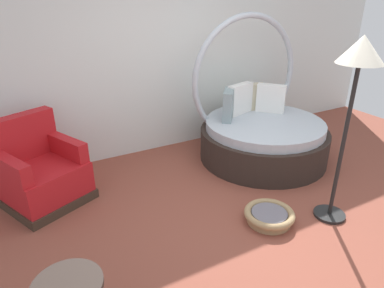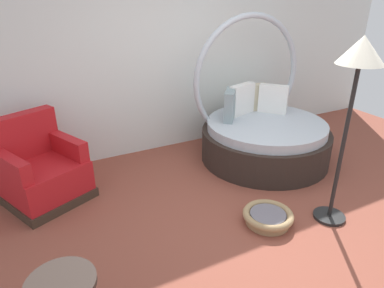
{
  "view_description": "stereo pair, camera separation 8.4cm",
  "coord_description": "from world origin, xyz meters",
  "px_view_note": "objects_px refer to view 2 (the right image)",
  "views": [
    {
      "loc": [
        -1.93,
        -2.23,
        2.16
      ],
      "look_at": [
        -0.21,
        0.9,
        0.55
      ],
      "focal_mm": 32.11,
      "sensor_mm": 36.0,
      "label": 1
    },
    {
      "loc": [
        -1.85,
        -2.27,
        2.16
      ],
      "look_at": [
        -0.21,
        0.9,
        0.55
      ],
      "focal_mm": 32.11,
      "sensor_mm": 36.0,
      "label": 2
    }
  ],
  "objects_px": {
    "round_daybed": "(262,131)",
    "pet_basket": "(268,217)",
    "red_armchair": "(41,171)",
    "floor_lamp": "(358,70)"
  },
  "relations": [
    {
      "from": "round_daybed",
      "to": "pet_basket",
      "type": "xyz_separation_m",
      "value": [
        -0.88,
        -1.26,
        -0.31
      ]
    },
    {
      "from": "red_armchair",
      "to": "pet_basket",
      "type": "relative_size",
      "value": 2.07
    },
    {
      "from": "round_daybed",
      "to": "floor_lamp",
      "type": "distance_m",
      "value": 1.9
    },
    {
      "from": "red_armchair",
      "to": "floor_lamp",
      "type": "relative_size",
      "value": 0.58
    },
    {
      "from": "round_daybed",
      "to": "floor_lamp",
      "type": "height_order",
      "value": "round_daybed"
    },
    {
      "from": "pet_basket",
      "to": "floor_lamp",
      "type": "bearing_deg",
      "value": -19.73
    },
    {
      "from": "round_daybed",
      "to": "pet_basket",
      "type": "bearing_deg",
      "value": -124.84
    },
    {
      "from": "round_daybed",
      "to": "floor_lamp",
      "type": "relative_size",
      "value": 1.05
    },
    {
      "from": "red_armchair",
      "to": "pet_basket",
      "type": "height_order",
      "value": "red_armchair"
    },
    {
      "from": "round_daybed",
      "to": "pet_basket",
      "type": "height_order",
      "value": "round_daybed"
    }
  ]
}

